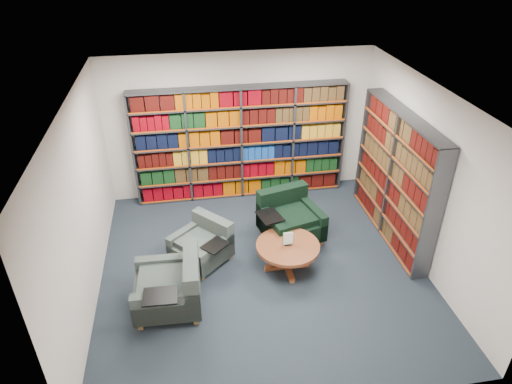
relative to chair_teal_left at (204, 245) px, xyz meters
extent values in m
cube|color=black|center=(0.88, -0.38, -0.29)|extent=(5.00, 5.00, 0.01)
cube|color=white|center=(0.88, -0.38, 2.52)|extent=(5.00, 5.00, 0.01)
cube|color=silver|center=(0.88, 2.12, 1.12)|extent=(5.00, 0.01, 2.80)
cube|color=silver|center=(0.88, -2.89, 1.12)|extent=(5.00, 0.01, 2.80)
cube|color=silver|center=(-1.62, -0.38, 1.12)|extent=(0.01, 5.00, 2.80)
cube|color=silver|center=(3.39, -0.38, 1.12)|extent=(0.01, 5.00, 2.80)
cube|color=#47494F|center=(0.88, 1.96, 0.82)|extent=(4.00, 0.28, 2.20)
cube|color=silver|center=(0.88, 2.09, 0.82)|extent=(4.00, 0.02, 2.20)
cube|color=#D84C0A|center=(0.88, 1.83, 0.82)|extent=(4.00, 0.01, 2.20)
cube|color=#73000B|center=(0.88, 1.96, -0.11)|extent=(3.88, 0.21, 0.29)
cube|color=black|center=(0.88, 1.96, 0.26)|extent=(3.88, 0.21, 0.29)
cube|color=#390805|center=(0.88, 1.96, 0.63)|extent=(3.88, 0.21, 0.29)
cube|color=black|center=(0.88, 1.96, 0.99)|extent=(3.88, 0.21, 0.29)
cube|color=#73000B|center=(0.88, 1.96, 1.36)|extent=(3.88, 0.21, 0.29)
cube|color=#390805|center=(0.88, 1.96, 1.73)|extent=(3.88, 0.21, 0.29)
cube|color=#47494F|center=(3.22, 0.22, 0.82)|extent=(0.28, 2.50, 2.20)
cube|color=silver|center=(3.35, 0.22, 0.82)|extent=(0.02, 2.50, 2.20)
cube|color=#D84C0A|center=(3.09, 0.22, 0.82)|extent=(0.02, 2.50, 2.20)
cube|color=#390805|center=(3.22, 0.22, -0.11)|extent=(0.21, 2.38, 0.29)
cube|color=#422C14|center=(3.22, 0.22, 0.26)|extent=(0.21, 2.38, 0.29)
cube|color=#390805|center=(3.22, 0.22, 0.63)|extent=(0.21, 2.38, 0.29)
cube|color=#422C14|center=(3.22, 0.22, 0.99)|extent=(0.21, 2.38, 0.29)
cube|color=#390805|center=(3.22, 0.22, 1.36)|extent=(0.21, 2.38, 0.29)
cube|color=#390805|center=(3.22, 0.22, 1.73)|extent=(0.21, 2.38, 0.29)
cube|color=#002539|center=(-0.06, -0.05, -0.06)|extent=(1.09, 1.09, 0.27)
cube|color=#002539|center=(0.16, 0.15, 0.11)|extent=(0.65, 0.69, 0.62)
cube|color=#002539|center=(-0.28, 0.19, 0.01)|extent=(0.65, 0.61, 0.41)
cube|color=#002539|center=(0.16, -0.29, 0.01)|extent=(0.65, 0.61, 0.41)
cube|color=black|center=(0.16, -0.35, 0.23)|extent=(0.48, 0.47, 0.02)
cube|color=olive|center=(-0.51, -0.03, -0.24)|extent=(0.08, 0.08, 0.09)
cube|color=olive|center=(-0.08, -0.50, -0.24)|extent=(0.08, 0.08, 0.09)
cube|color=olive|center=(-0.04, 0.40, -0.24)|extent=(0.08, 0.08, 0.09)
cube|color=olive|center=(0.39, -0.07, -0.24)|extent=(0.08, 0.08, 0.09)
cube|color=black|center=(1.51, 0.32, -0.02)|extent=(1.11, 1.11, 0.32)
cube|color=black|center=(1.42, 0.66, 0.18)|extent=(0.93, 0.43, 0.73)
cube|color=black|center=(1.14, 0.22, 0.06)|extent=(0.37, 0.91, 0.48)
cube|color=black|center=(1.88, 0.41, 0.06)|extent=(0.37, 0.91, 0.48)
cube|color=black|center=(1.10, 0.16, 0.32)|extent=(0.44, 0.52, 0.03)
cube|color=olive|center=(1.24, -0.14, -0.23)|extent=(0.09, 0.09, 0.10)
cube|color=olive|center=(1.96, 0.05, -0.23)|extent=(0.09, 0.09, 0.10)
cube|color=olive|center=(1.05, 0.58, -0.23)|extent=(0.09, 0.09, 0.10)
cube|color=olive|center=(1.77, 0.77, -0.23)|extent=(0.09, 0.09, 0.10)
cube|color=#002539|center=(-0.58, -0.98, -0.02)|extent=(0.94, 0.94, 0.32)
cube|color=#002539|center=(-0.23, -1.00, 0.18)|extent=(0.24, 0.92, 0.73)
cube|color=#002539|center=(-0.56, -0.60, 0.06)|extent=(0.91, 0.18, 0.48)
cube|color=#002539|center=(-0.59, -1.37, 0.06)|extent=(0.91, 0.18, 0.48)
cube|color=black|center=(-0.65, -1.41, 0.32)|extent=(0.46, 0.36, 0.03)
cube|color=olive|center=(-0.94, -0.59, -0.23)|extent=(0.07, 0.07, 0.10)
cube|color=olive|center=(-0.97, -1.34, -0.23)|extent=(0.07, 0.07, 0.10)
cube|color=olive|center=(-0.19, -0.62, -0.23)|extent=(0.07, 0.07, 0.10)
cube|color=olive|center=(-0.22, -1.37, -0.23)|extent=(0.07, 0.07, 0.10)
cylinder|color=brown|center=(1.27, -0.46, 0.15)|extent=(0.99, 0.99, 0.05)
cylinder|color=brown|center=(1.27, -0.46, -0.06)|extent=(0.13, 0.13, 0.39)
cube|color=brown|center=(1.27, -0.46, -0.24)|extent=(0.71, 0.09, 0.07)
cube|color=brown|center=(1.27, -0.46, -0.24)|extent=(0.09, 0.71, 0.07)
cube|color=black|center=(1.27, -0.46, 0.19)|extent=(0.11, 0.05, 0.01)
cube|color=white|center=(1.27, -0.46, 0.30)|extent=(0.15, 0.01, 0.22)
cube|color=#145926|center=(1.27, -0.45, 0.30)|extent=(0.17, 0.00, 0.24)
camera|label=1|loc=(-0.15, -5.90, 4.48)|focal=32.00mm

